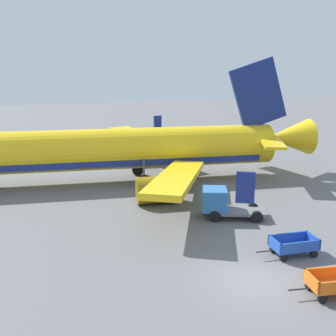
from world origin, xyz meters
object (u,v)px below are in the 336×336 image
Objects in this scene: baggage_cart_nearest at (335,283)px; service_truck_beside_carts at (221,203)px; airplane at (124,150)px; baggage_cart_second_in_row at (294,245)px.

service_truck_beside_carts is (-0.21, 10.85, 0.50)m from baggage_cart_nearest.
airplane reaches higher than baggage_cart_second_in_row.
airplane is 18.99m from baggage_cart_second_in_row.
baggage_cart_nearest is 10.86m from service_truck_beside_carts.
baggage_cart_nearest is at bearing -79.30° from airplane.
service_truck_beside_carts is at bearing 98.55° from baggage_cart_second_in_row.
baggage_cart_nearest is 4.16m from baggage_cart_second_in_row.
airplane is 10.37× the size of baggage_cart_nearest.
service_truck_beside_carts is (-1.02, 6.76, 0.50)m from baggage_cart_second_in_row.
baggage_cart_nearest is at bearing -88.87° from service_truck_beside_carts.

